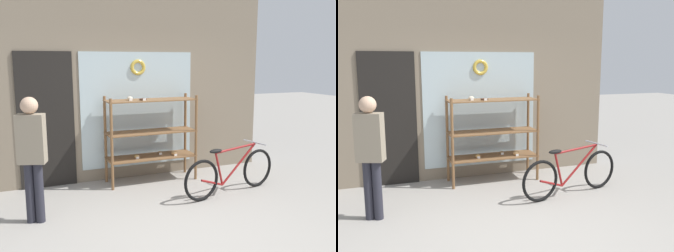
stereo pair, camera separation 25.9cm
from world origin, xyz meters
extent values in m
plane|color=gray|center=(0.00, 0.00, 0.00)|extent=(30.00, 30.00, 0.00)
cube|color=gray|center=(0.00, 2.34, 1.85)|extent=(5.04, 0.08, 3.70)
cube|color=silver|center=(0.20, 2.30, 1.15)|extent=(1.92, 0.02, 1.90)
cube|color=black|center=(-1.28, 2.29, 1.05)|extent=(0.84, 0.03, 2.10)
torus|color=gold|center=(0.20, 2.28, 1.85)|extent=(0.26, 0.06, 0.26)
cylinder|color=brown|center=(-0.39, 1.76, 0.70)|extent=(0.04, 0.04, 1.41)
cylinder|color=brown|center=(1.02, 1.76, 0.70)|extent=(0.04, 0.04, 1.41)
cylinder|color=brown|center=(-0.39, 2.18, 0.70)|extent=(0.04, 0.04, 1.41)
cylinder|color=brown|center=(1.02, 2.18, 0.70)|extent=(0.04, 0.04, 1.41)
cube|color=brown|center=(0.31, 1.97, 0.41)|extent=(1.46, 0.47, 0.02)
cube|color=brown|center=(0.31, 1.97, 0.82)|extent=(1.46, 0.47, 0.02)
cube|color=brown|center=(0.31, 1.97, 1.34)|extent=(1.46, 0.47, 0.02)
ellipsoid|color=beige|center=(-0.04, 1.96, 1.38)|extent=(0.09, 0.08, 0.06)
cube|color=white|center=(-0.04, 1.90, 1.37)|extent=(0.05, 0.00, 0.04)
ellipsoid|color=tan|center=(0.05, 1.93, 0.44)|extent=(0.08, 0.07, 0.06)
cube|color=white|center=(0.05, 1.88, 0.43)|extent=(0.05, 0.00, 0.04)
torus|color=#4C2D1E|center=(0.16, 1.90, 1.36)|extent=(0.12, 0.12, 0.03)
cube|color=white|center=(0.16, 1.83, 1.37)|extent=(0.05, 0.00, 0.04)
ellipsoid|color=brown|center=(0.48, 2.04, 0.44)|extent=(0.07, 0.06, 0.05)
cube|color=white|center=(0.48, 1.99, 0.43)|extent=(0.05, 0.00, 0.04)
ellipsoid|color=#AD7F4C|center=(0.68, 1.88, 0.45)|extent=(0.11, 0.09, 0.07)
cube|color=white|center=(0.68, 1.82, 0.43)|extent=(0.05, 0.00, 0.04)
torus|color=black|center=(0.65, 0.83, 0.30)|extent=(0.60, 0.16, 0.60)
torus|color=black|center=(1.75, 1.06, 0.30)|extent=(0.60, 0.16, 0.60)
cylinder|color=maroon|center=(1.35, 0.98, 0.43)|extent=(0.66, 0.17, 0.56)
cylinder|color=maroon|center=(1.29, 0.96, 0.68)|extent=(0.78, 0.19, 0.07)
cylinder|color=maroon|center=(0.97, 0.90, 0.41)|extent=(0.17, 0.07, 0.50)
cylinder|color=maroon|center=(0.85, 0.87, 0.23)|extent=(0.40, 0.11, 0.17)
ellipsoid|color=black|center=(0.90, 0.89, 0.69)|extent=(0.23, 0.13, 0.06)
cylinder|color=#B2B2B7|center=(1.67, 1.04, 0.72)|extent=(0.12, 0.46, 0.02)
cylinder|color=#282833|center=(-1.60, 1.00, 0.37)|extent=(0.11, 0.11, 0.75)
cylinder|color=#282833|center=(-1.50, 0.96, 0.37)|extent=(0.11, 0.11, 0.75)
cube|color=gray|center=(-1.55, 0.98, 1.05)|extent=(0.36, 0.27, 0.59)
sphere|color=tan|center=(-1.55, 0.98, 1.44)|extent=(0.20, 0.20, 0.20)
camera|label=1|loc=(-1.68, -3.65, 1.96)|focal=40.00mm
camera|label=2|loc=(-1.44, -3.74, 1.96)|focal=40.00mm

